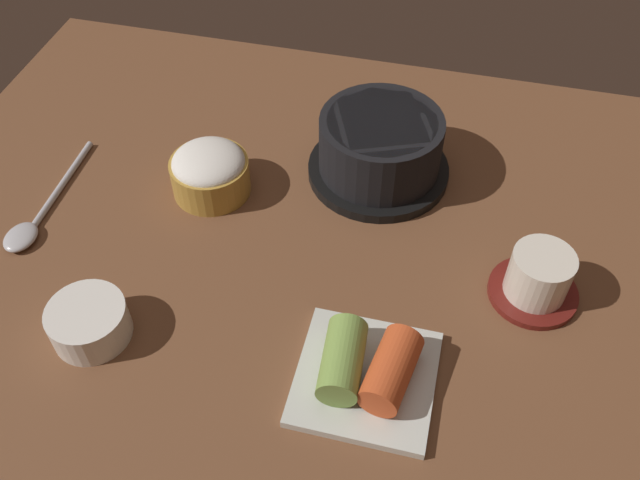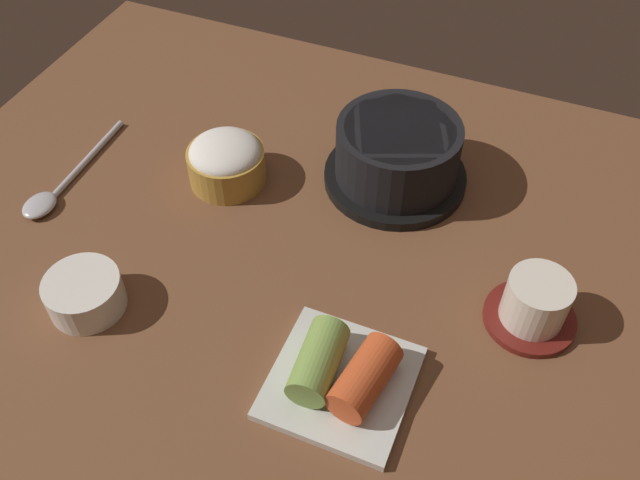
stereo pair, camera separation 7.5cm
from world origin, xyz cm
name	(u,v)px [view 2 (the right image)]	position (x,y,z in cm)	size (l,w,h in cm)	color
dining_table	(311,246)	(0.00, 0.00, 1.00)	(100.00, 76.00, 2.00)	brown
stone_pot	(397,155)	(5.79, 13.38, 6.24)	(17.74, 17.74, 8.48)	black
rice_bowl	(226,161)	(-13.62, 5.55, 5.13)	(9.58, 9.58, 6.20)	#B78C38
tea_cup_with_saucer	(535,304)	(25.58, -1.56, 4.88)	(9.62, 9.62, 6.20)	maroon
kimchi_plate	(341,375)	(10.11, -16.33, 3.97)	(13.44, 13.44, 4.99)	silver
side_bowl_near	(84,293)	(-18.29, -17.61, 4.13)	(8.09, 8.09, 3.99)	white
spoon	(56,190)	(-32.06, -4.88, 2.61)	(3.60, 19.72, 1.35)	#B7B7BC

